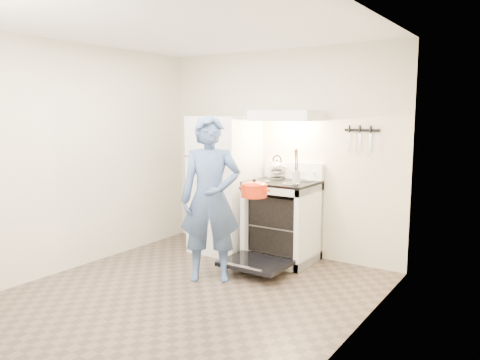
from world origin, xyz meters
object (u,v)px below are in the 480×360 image
object	(u,v)px
person	(211,199)
dutch_oven	(254,191)
refrigerator	(225,184)
stove_body	(282,222)
tea_kettle	(277,167)

from	to	relation	value
person	dutch_oven	distance (m)	0.46
refrigerator	dutch_oven	xyz separation A→B (m)	(0.86, -0.68, 0.09)
stove_body	refrigerator	bearing A→B (deg)	-178.23
stove_body	dutch_oven	xyz separation A→B (m)	(0.05, -0.70, 0.48)
stove_body	person	size ratio (longest dim) A/B	0.54
stove_body	dutch_oven	distance (m)	0.85
stove_body	tea_kettle	bearing A→B (deg)	133.62
person	stove_body	bearing A→B (deg)	38.53
person	dutch_oven	bearing A→B (deg)	3.65
refrigerator	dutch_oven	size ratio (longest dim) A/B	4.95
dutch_oven	stove_body	bearing A→B (deg)	93.77
tea_kettle	person	size ratio (longest dim) A/B	0.17
stove_body	tea_kettle	distance (m)	0.68
dutch_oven	person	bearing A→B (deg)	-142.77
refrigerator	dutch_oven	bearing A→B (deg)	-38.26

